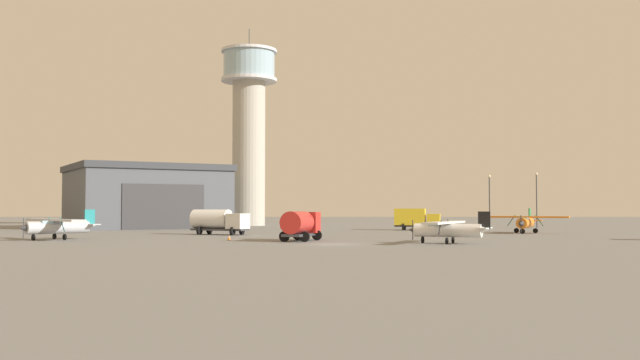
# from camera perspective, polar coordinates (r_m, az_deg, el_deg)

# --- Properties ---
(ground_plane) EXTENTS (400.00, 400.00, 0.00)m
(ground_plane) POSITION_cam_1_polar(r_m,az_deg,el_deg) (62.75, 0.90, -5.20)
(ground_plane) COLOR slate
(control_tower) EXTENTS (10.29, 10.29, 36.53)m
(control_tower) POSITION_cam_1_polar(r_m,az_deg,el_deg) (131.63, -5.75, 4.70)
(control_tower) COLOR #B2AD9E
(control_tower) RESTS_ON ground_plane
(hangar) EXTENTS (30.70, 29.69, 10.11)m
(hangar) POSITION_cam_1_polar(r_m,az_deg,el_deg) (118.80, -13.86, -1.31)
(hangar) COLOR #4C5159
(hangar) RESTS_ON ground_plane
(airplane_white) EXTENTS (7.57, 9.52, 2.90)m
(airplane_white) POSITION_cam_1_polar(r_m,az_deg,el_deg) (64.82, 10.33, -3.87)
(airplane_white) COLOR white
(airplane_white) RESTS_ON ground_plane
(airplane_orange) EXTENTS (10.44, 8.30, 3.18)m
(airplane_orange) POSITION_cam_1_polar(r_m,az_deg,el_deg) (94.03, 16.24, -3.24)
(airplane_orange) COLOR orange
(airplane_orange) RESTS_ON ground_plane
(airplane_silver) EXTENTS (8.52, 8.22, 3.05)m
(airplane_silver) POSITION_cam_1_polar(r_m,az_deg,el_deg) (76.26, -20.32, -3.47)
(airplane_silver) COLOR #B7BABF
(airplane_silver) RESTS_ON ground_plane
(truck_fuel_tanker_red) EXTENTS (4.08, 6.23, 2.89)m
(truck_fuel_tanker_red) POSITION_cam_1_polar(r_m,az_deg,el_deg) (68.81, -1.59, -3.56)
(truck_fuel_tanker_red) COLOR #38383D
(truck_fuel_tanker_red) RESTS_ON ground_plane
(truck_box_yellow) EXTENTS (6.86, 4.04, 3.14)m
(truck_box_yellow) POSITION_cam_1_polar(r_m,az_deg,el_deg) (103.71, 7.71, -3.08)
(truck_box_yellow) COLOR #38383D
(truck_box_yellow) RESTS_ON ground_plane
(truck_fuel_tanker_white) EXTENTS (7.42, 4.89, 3.04)m
(truck_fuel_tanker_white) POSITION_cam_1_polar(r_m,az_deg,el_deg) (86.11, -8.19, -3.26)
(truck_fuel_tanker_white) COLOR #38383D
(truck_fuel_tanker_white) RESTS_ON ground_plane
(light_post_west) EXTENTS (0.44, 0.44, 8.24)m
(light_post_west) POSITION_cam_1_polar(r_m,az_deg,el_deg) (109.66, 13.50, -1.31)
(light_post_west) COLOR #38383D
(light_post_west) RESTS_ON ground_plane
(light_post_north) EXTENTS (0.44, 0.44, 9.01)m
(light_post_north) POSITION_cam_1_polar(r_m,az_deg,el_deg) (120.42, 17.06, -1.16)
(light_post_north) COLOR #38383D
(light_post_north) RESTS_ON ground_plane
(traffic_cone_near_left) EXTENTS (0.36, 0.36, 0.56)m
(traffic_cone_near_left) POSITION_cam_1_polar(r_m,az_deg,el_deg) (70.63, -7.34, -4.63)
(traffic_cone_near_left) COLOR black
(traffic_cone_near_left) RESTS_ON ground_plane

